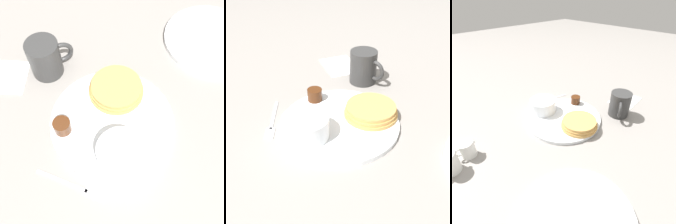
# 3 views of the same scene
# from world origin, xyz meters

# --- Properties ---
(ground_plane) EXTENTS (4.00, 4.00, 0.00)m
(ground_plane) POSITION_xyz_m (0.00, 0.00, 0.00)
(ground_plane) COLOR gray
(plate) EXTENTS (0.28, 0.28, 0.01)m
(plate) POSITION_xyz_m (0.00, 0.00, 0.01)
(plate) COLOR white
(plate) RESTS_ON ground_plane
(pancake_stack) EXTENTS (0.13, 0.13, 0.03)m
(pancake_stack) POSITION_xyz_m (0.00, -0.08, 0.03)
(pancake_stack) COLOR tan
(pancake_stack) RESTS_ON plate
(bowl) EXTENTS (0.10, 0.10, 0.05)m
(bowl) POSITION_xyz_m (-0.03, 0.09, 0.04)
(bowl) COLOR white
(bowl) RESTS_ON plate
(syrup_cup) EXTENTS (0.04, 0.04, 0.03)m
(syrup_cup) POSITION_xyz_m (0.11, 0.04, 0.03)
(syrup_cup) COLOR #47230F
(syrup_cup) RESTS_ON plate
(butter_ramekin) EXTENTS (0.04, 0.04, 0.04)m
(butter_ramekin) POSITION_xyz_m (-0.02, 0.11, 0.03)
(butter_ramekin) COLOR white
(butter_ramekin) RESTS_ON plate
(coffee_mug) EXTENTS (0.10, 0.08, 0.10)m
(coffee_mug) POSITION_xyz_m (0.18, -0.13, 0.05)
(coffee_mug) COLOR #333333
(coffee_mug) RESTS_ON ground_plane
(fork) EXTENTS (0.15, 0.05, 0.00)m
(fork) POSITION_xyz_m (0.05, 0.16, 0.00)
(fork) COLOR silver
(fork) RESTS_ON ground_plane
(napkin) EXTENTS (0.14, 0.11, 0.00)m
(napkin) POSITION_xyz_m (0.30, -0.10, 0.00)
(napkin) COLOR white
(napkin) RESTS_ON ground_plane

